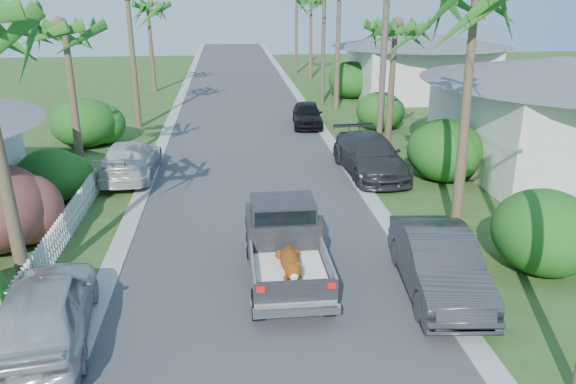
{
  "coord_description": "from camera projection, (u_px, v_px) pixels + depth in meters",
  "views": [
    {
      "loc": [
        -0.87,
        -10.19,
        7.34
      ],
      "look_at": [
        0.89,
        6.27,
        1.4
      ],
      "focal_mm": 35.0,
      "sensor_mm": 36.0,
      "label": 1
    }
  ],
  "objects": [
    {
      "name": "utility_pole_b",
      "position": [
        383.0,
        61.0,
        23.28
      ],
      "size": [
        1.6,
        0.26,
        9.0
      ],
      "color": "brown",
      "rests_on": "ground"
    },
    {
      "name": "parked_car_rn",
      "position": [
        439.0,
        264.0,
        14.27
      ],
      "size": [
        2.15,
        5.0,
        1.6
      ],
      "primitive_type": "imported",
      "rotation": [
        0.0,
        0.0,
        -0.1
      ],
      "color": "#303235",
      "rests_on": "ground"
    },
    {
      "name": "shrub_r_a",
      "position": [
        545.0,
        232.0,
        15.29
      ],
      "size": [
        2.8,
        3.08,
        2.3
      ],
      "primitive_type": "ellipsoid",
      "color": "#184F16",
      "rests_on": "ground"
    },
    {
      "name": "parked_car_lf",
      "position": [
        130.0,
        160.0,
        23.25
      ],
      "size": [
        2.18,
        5.21,
        1.5
      ],
      "primitive_type": "imported",
      "rotation": [
        0.0,
        0.0,
        3.13
      ],
      "color": "silver",
      "rests_on": "ground"
    },
    {
      "name": "road",
      "position": [
        243.0,
        114.0,
        35.5
      ],
      "size": [
        8.0,
        100.0,
        0.02
      ],
      "primitive_type": "cube",
      "color": "#38383A",
      "rests_on": "ground"
    },
    {
      "name": "utility_pole_c",
      "position": [
        324.0,
        35.0,
        37.32
      ],
      "size": [
        1.6,
        0.26,
        9.0
      ],
      "color": "brown",
      "rests_on": "ground"
    },
    {
      "name": "pickup_truck",
      "position": [
        284.0,
        240.0,
        15.16
      ],
      "size": [
        1.98,
        5.12,
        2.06
      ],
      "color": "black",
      "rests_on": "ground"
    },
    {
      "name": "house_right_near",
      "position": [
        556.0,
        119.0,
        23.89
      ],
      "size": [
        8.0,
        9.0,
        4.8
      ],
      "color": "silver",
      "rests_on": "ground"
    },
    {
      "name": "shrub_l_c",
      "position": [
        51.0,
        176.0,
        20.39
      ],
      "size": [
        2.4,
        2.64,
        2.0
      ],
      "primitive_type": "ellipsoid",
      "color": "#184F16",
      "rests_on": "ground"
    },
    {
      "name": "parked_car_rm",
      "position": [
        370.0,
        156.0,
        23.65
      ],
      "size": [
        2.56,
        5.65,
        1.6
      ],
      "primitive_type": "imported",
      "rotation": [
        0.0,
        0.0,
        0.06
      ],
      "color": "#2A2C2F",
      "rests_on": "ground"
    },
    {
      "name": "palm_r_b",
      "position": [
        395.0,
        24.0,
        24.79
      ],
      "size": [
        4.4,
        4.4,
        7.2
      ],
      "color": "brown",
      "rests_on": "ground"
    },
    {
      "name": "curb_left",
      "position": [
        174.0,
        115.0,
        35.06
      ],
      "size": [
        0.6,
        100.0,
        0.06
      ],
      "primitive_type": "cube",
      "color": "#A5A39E",
      "rests_on": "ground"
    },
    {
      "name": "parked_car_rf",
      "position": [
        307.0,
        114.0,
        32.07
      ],
      "size": [
        1.95,
        4.16,
        1.38
      ],
      "primitive_type": "imported",
      "rotation": [
        0.0,
        0.0,
        -0.08
      ],
      "color": "black",
      "rests_on": "ground"
    },
    {
      "name": "shrub_l_d",
      "position": [
        84.0,
        123.0,
        27.75
      ],
      "size": [
        3.2,
        3.52,
        2.4
      ],
      "primitive_type": "ellipsoid",
      "color": "#184F16",
      "rests_on": "ground"
    },
    {
      "name": "ground",
      "position": [
        278.0,
        352.0,
        12.11
      ],
      "size": [
        120.0,
        120.0,
        0.0
      ],
      "primitive_type": "plane",
      "color": "#314B1C",
      "rests_on": "ground"
    },
    {
      "name": "utility_pole_d",
      "position": [
        296.0,
        23.0,
        51.36
      ],
      "size": [
        1.6,
        0.26,
        9.0
      ],
      "color": "brown",
      "rests_on": "ground"
    },
    {
      "name": "house_right_far",
      "position": [
        419.0,
        67.0,
        40.77
      ],
      "size": [
        9.0,
        8.0,
        4.6
      ],
      "color": "silver",
      "rests_on": "ground"
    },
    {
      "name": "shrub_r_c",
      "position": [
        380.0,
        111.0,
        31.22
      ],
      "size": [
        2.6,
        2.86,
        2.1
      ],
      "primitive_type": "ellipsoid",
      "color": "#184F16",
      "rests_on": "ground"
    },
    {
      "name": "palm_l_d",
      "position": [
        148.0,
        4.0,
        41.1
      ],
      "size": [
        4.4,
        4.4,
        7.7
      ],
      "color": "brown",
      "rests_on": "ground"
    },
    {
      "name": "shrub_r_d",
      "position": [
        351.0,
        80.0,
        40.54
      ],
      "size": [
        3.2,
        3.52,
        2.6
      ],
      "primitive_type": "ellipsoid",
      "color": "#184F16",
      "rests_on": "ground"
    },
    {
      "name": "picket_fence",
      "position": [
        58.0,
        238.0,
        16.48
      ],
      "size": [
        0.1,
        11.0,
        1.0
      ],
      "primitive_type": "cube",
      "color": "white",
      "rests_on": "ground"
    },
    {
      "name": "palm_l_b",
      "position": [
        63.0,
        26.0,
        20.58
      ],
      "size": [
        4.4,
        4.4,
        7.4
      ],
      "color": "brown",
      "rests_on": "ground"
    },
    {
      "name": "curb_right",
      "position": [
        310.0,
        112.0,
        35.92
      ],
      "size": [
        0.6,
        100.0,
        0.06
      ],
      "primitive_type": "cube",
      "color": "#A5A39E",
      "rests_on": "ground"
    },
    {
      "name": "parked_car_ln",
      "position": [
        44.0,
        311.0,
        12.15
      ],
      "size": [
        2.52,
        4.98,
        1.63
      ],
      "primitive_type": "imported",
      "rotation": [
        0.0,
        0.0,
        3.27
      ],
      "color": "#B8BBC0",
      "rests_on": "ground"
    },
    {
      "name": "shrub_r_b",
      "position": [
        445.0,
        150.0,
        22.76
      ],
      "size": [
        3.0,
        3.3,
        2.5
      ],
      "primitive_type": "ellipsoid",
      "color": "#184F16",
      "rests_on": "ground"
    }
  ]
}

